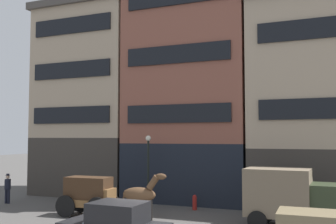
# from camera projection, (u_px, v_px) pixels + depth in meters

# --- Properties ---
(building_far_left) EXTENTS (7.61, 6.49, 13.57)m
(building_far_left) POSITION_uv_depth(u_px,v_px,m) (95.00, 99.00, 29.08)
(building_far_left) COLOR #38332D
(building_far_left) RESTS_ON ground_plane
(building_center_left) EXTENTS (8.28, 6.49, 18.43)m
(building_center_left) POSITION_uv_depth(u_px,v_px,m) (193.00, 59.00, 26.39)
(building_center_left) COLOR black
(building_center_left) RESTS_ON ground_plane
(building_center_right) EXTENTS (9.86, 6.49, 12.36)m
(building_center_right) POSITION_uv_depth(u_px,v_px,m) (335.00, 99.00, 22.95)
(building_center_right) COLOR #38332D
(building_center_right) RESTS_ON ground_plane
(cargo_wagon) EXTENTS (2.97, 1.64, 1.98)m
(cargo_wagon) POSITION_uv_depth(u_px,v_px,m) (89.00, 193.00, 20.15)
(cargo_wagon) COLOR brown
(cargo_wagon) RESTS_ON ground_plane
(draft_horse) EXTENTS (2.35, 0.68, 2.30)m
(draft_horse) POSITION_uv_depth(u_px,v_px,m) (141.00, 194.00, 19.06)
(draft_horse) COLOR #513823
(draft_horse) RESTS_ON ground_plane
(delivery_truck_near) EXTENTS (4.42, 2.29, 2.62)m
(delivery_truck_near) POSITION_uv_depth(u_px,v_px,m) (292.00, 196.00, 17.39)
(delivery_truck_near) COLOR #2D3823
(delivery_truck_near) RESTS_ON ground_plane
(pedestrian_officer) EXTENTS (0.41, 0.41, 1.79)m
(pedestrian_officer) POSITION_uv_depth(u_px,v_px,m) (8.00, 187.00, 23.93)
(pedestrian_officer) COLOR black
(pedestrian_officer) RESTS_ON ground_plane
(streetlamp_curbside) EXTENTS (0.32, 0.32, 4.12)m
(streetlamp_curbside) POSITION_uv_depth(u_px,v_px,m) (148.00, 161.00, 22.66)
(streetlamp_curbside) COLOR black
(streetlamp_curbside) RESTS_ON ground_plane
(fire_hydrant_curbside) EXTENTS (0.24, 0.24, 0.83)m
(fire_hydrant_curbside) POSITION_uv_depth(u_px,v_px,m) (195.00, 202.00, 21.80)
(fire_hydrant_curbside) COLOR maroon
(fire_hydrant_curbside) RESTS_ON ground_plane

